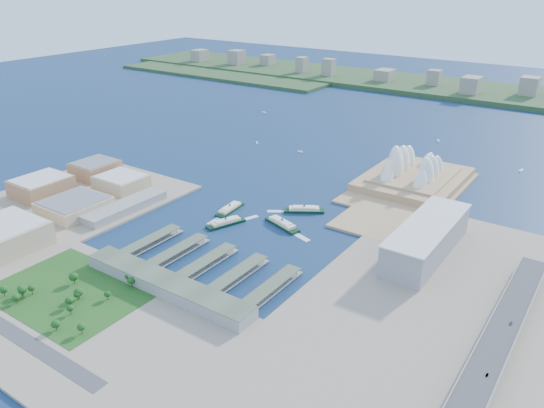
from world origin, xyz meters
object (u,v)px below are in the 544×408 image
Objects in this scene: opera_house at (415,163)px; ferry_c at (226,221)px; ferry_b at (304,208)px; ferry_d at (282,222)px; car_b at (487,375)px; car_c at (511,323)px; ferry_a at (230,207)px; toaster_building at (427,239)px.

opera_house is 3.57× the size of ferry_c.
ferry_d reaches higher than ferry_b.
car_c reaches higher than car_b.
ferry_d is at bearing 165.63° from car_c.
car_c is at bearing 90.00° from car_b.
ferry_c is 10.21× the size of car_c.
ferry_b is at bearing -102.81° from ferry_c.
opera_house is 425.02m from car_b.
ferry_a is 0.94× the size of ferry_d.
ferry_b is at bearing 27.94° from ferry_a.
ferry_d is at bearing -4.35° from ferry_a.
toaster_building is 3.08× the size of ferry_c.
opera_house is 3.54× the size of ferry_a.
car_c is at bearing -42.40° from toaster_building.
toaster_building is 173.18m from ferry_d.
ferry_d is at bearing -32.48° from ferry_b.
ferry_c is at bearing -164.31° from toaster_building.
opera_house is 359.99m from car_c.
ferry_d is 288.42m from car_c.
toaster_building is at bearing 137.60° from car_c.
car_b is (338.58, -110.71, 10.71)m from ferry_c.
ferry_a is 10.31× the size of car_c.
ferry_a is at bearing -173.41° from toaster_building.
ferry_d reaches higher than ferry_c.
opera_house is 243.19m from ferry_d.
opera_house is 1.16× the size of toaster_building.
ferry_c is (22.13, -35.39, -0.05)m from ferry_a.
toaster_building is 238.98m from ferry_c.
car_b reaches higher than ferry_d.
opera_house is 300.28m from ferry_c.
car_b is at bearing 21.84° from ferry_b.
ferry_b is 343.19m from car_b.
opera_house is 3.34× the size of ferry_d.
ferry_a reaches higher than ferry_c.
opera_house is 219.62m from toaster_building.
ferry_a is 367.68m from car_c.
ferry_a is at bearing -36.96° from ferry_c.
ferry_b is 13.59× the size of car_b.
ferry_d is (81.50, 1.08, 0.29)m from ferry_a.
ferry_a is 41.74m from ferry_c.
ferry_d is (59.37, 36.47, 0.33)m from ferry_c.
toaster_building is at bearing -62.39° from ferry_d.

